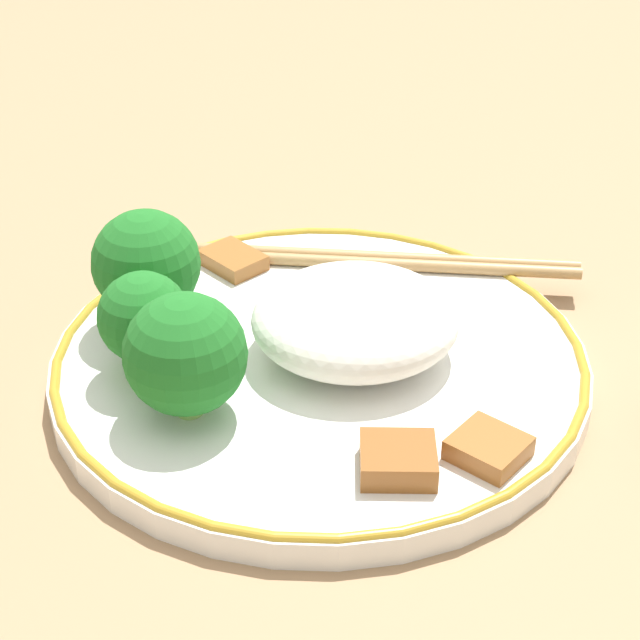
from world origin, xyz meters
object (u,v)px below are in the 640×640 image
Objects in this scene: plate at (320,363)px; broccoli_back_left at (146,265)px; chopsticks at (362,260)px; broccoli_back_right at (185,355)px; broccoli_back_center at (144,319)px.

plate is 4.15× the size of broccoli_back_left.
broccoli_back_right is at bearing -124.68° from chopsticks.
broccoli_back_center is at bearing -87.53° from broccoli_back_left.
broccoli_back_right is 0.25× the size of chopsticks.
plate is 0.09m from chopsticks.
broccoli_back_right is (0.02, -0.03, 0.00)m from broccoli_back_center.
broccoli_back_center is 0.22× the size of chopsticks.
broccoli_back_center is 0.04m from broccoli_back_right.
plate is at bearing 34.95° from broccoli_back_right.
chopsticks is (0.09, 0.13, -0.03)m from broccoli_back_right.
broccoli_back_right is (-0.06, -0.04, 0.04)m from plate.
broccoli_back_center reaches higher than chopsticks.
chopsticks is (0.11, 0.10, -0.03)m from broccoli_back_center.
plate is 0.09m from broccoli_back_center.
broccoli_back_right is at bearing -57.08° from broccoli_back_center.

